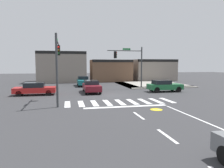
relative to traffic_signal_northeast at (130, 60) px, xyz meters
The scene contains 12 objects.
ground_plane 7.93m from the traffic_signal_northeast, 125.35° to the right, with size 120.00×120.00×0.00m, color #353538.
crosswalk_near 11.56m from the traffic_signal_northeast, 111.49° to the right, with size 9.67×2.84×0.01m.
lane_markings 17.71m from the traffic_signal_northeast, 99.42° to the right, with size 6.80×18.75×0.01m.
bike_detector_marking 14.34m from the traffic_signal_northeast, 98.62° to the right, with size 0.91×0.91×0.01m.
curb_corner_northeast 7.06m from the traffic_signal_northeast, 40.17° to the left, with size 10.00×10.60×0.15m.
storefront_row 13.64m from the traffic_signal_northeast, 98.93° to the left, with size 27.29×6.93×5.76m.
traffic_signal_northeast is the anchor object (origin of this frame).
traffic_signal_southwest 13.28m from the traffic_signal_northeast, 134.64° to the right, with size 0.32×5.01×5.77m.
car_green 6.20m from the traffic_signal_northeast, 53.92° to the right, with size 4.15×1.80×1.43m.
car_teal 8.48m from the traffic_signal_northeast, 141.46° to the left, with size 1.78×4.45×1.52m.
car_maroon 7.25m from the traffic_signal_northeast, 151.95° to the right, with size 1.84×4.64×1.43m.
car_red 13.11m from the traffic_signal_northeast, 162.18° to the right, with size 4.41×1.82×1.39m.
Camera 1 is at (-4.53, -22.26, 3.36)m, focal length 33.29 mm.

